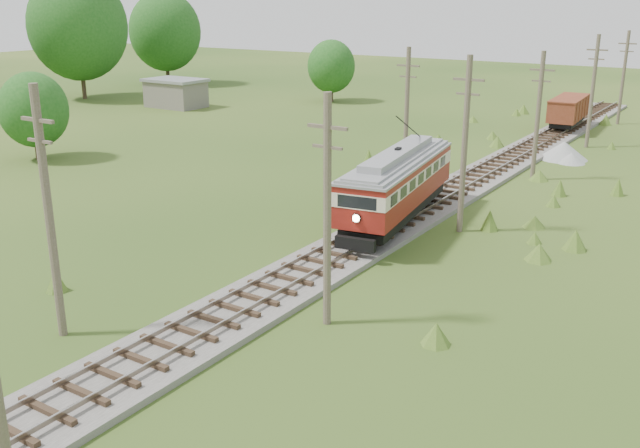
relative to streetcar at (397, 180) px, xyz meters
The scene contains 16 objects.
railbed_main 4.66m from the streetcar, 90.00° to the left, with size 3.60×96.00×0.57m.
streetcar is the anchor object (origin of this frame).
gondola 33.89m from the streetcar, 90.00° to the left, with size 2.89×7.55×2.46m.
gravel_pile 21.67m from the streetcar, 81.62° to the left, with size 3.71×3.93×1.35m.
utility_pole_r_2 12.57m from the streetcar, 74.60° to the right, with size 1.60×0.30×8.60m.
utility_pole_r_3 3.95m from the streetcar, 17.67° to the left, with size 1.60×0.30×9.00m.
utility_pole_r_4 14.45m from the streetcar, 77.92° to the left, with size 1.60×0.30×8.40m.
utility_pole_r_5 27.31m from the streetcar, 82.83° to the left, with size 1.60×0.30×8.90m.
utility_pole_r_6 40.19m from the streetcar, 85.43° to the left, with size 1.60×0.30×8.70m.
utility_pole_l_a 18.58m from the streetcar, 103.15° to the right, with size 1.60×0.30×9.00m.
utility_pole_l_b 11.14m from the streetcar, 114.19° to the left, with size 1.60×0.30×8.60m.
tree_left_4 59.39m from the streetcar, 156.02° to the left, with size 11.34×11.34×14.61m.
tree_left_5 68.98m from the streetcar, 144.45° to the left, with size 9.66×9.66×12.44m.
tree_mid_a 47.24m from the streetcar, 126.37° to the left, with size 5.46×5.46×7.03m.
tree_mid_c 30.02m from the streetcar, behind, with size 5.04×5.04×6.49m.
shed 47.19m from the streetcar, 147.98° to the left, with size 6.40×4.40×3.10m.
Camera 1 is at (16.32, -2.48, 11.68)m, focal length 40.00 mm.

